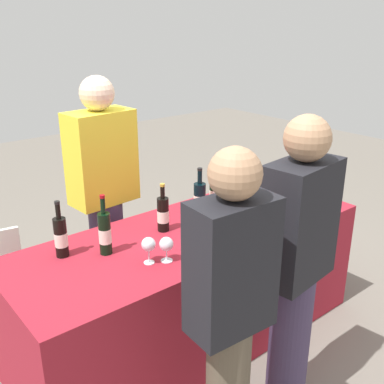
{
  "coord_description": "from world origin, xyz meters",
  "views": [
    {
      "loc": [
        -1.6,
        -1.94,
        1.98
      ],
      "look_at": [
        0.0,
        0.0,
        1.03
      ],
      "focal_mm": 42.85,
      "sensor_mm": 36.0,
      "label": 1
    }
  ],
  "objects_px": {
    "wine_bottle_3": "(200,198)",
    "wine_bottle_5": "(239,185)",
    "wine_bottle_2": "(163,214)",
    "server_pouring": "(104,191)",
    "wine_bottle_1": "(105,233)",
    "guest_0": "(230,311)",
    "wine_glass_2": "(254,207)",
    "guest_1": "(296,263)",
    "wine_bottle_4": "(214,193)",
    "wine_glass_1": "(166,245)",
    "wine_glass_0": "(149,245)",
    "wine_bottle_0": "(61,237)"
  },
  "relations": [
    {
      "from": "wine_bottle_4",
      "to": "wine_glass_2",
      "type": "height_order",
      "value": "wine_bottle_4"
    },
    {
      "from": "wine_glass_2",
      "to": "server_pouring",
      "type": "xyz_separation_m",
      "value": [
        -0.6,
        0.82,
        0.01
      ]
    },
    {
      "from": "wine_glass_2",
      "to": "wine_bottle_4",
      "type": "bearing_deg",
      "value": 94.52
    },
    {
      "from": "wine_bottle_1",
      "to": "wine_glass_2",
      "type": "bearing_deg",
      "value": -13.79
    },
    {
      "from": "wine_bottle_4",
      "to": "wine_bottle_1",
      "type": "bearing_deg",
      "value": -172.8
    },
    {
      "from": "wine_bottle_1",
      "to": "server_pouring",
      "type": "xyz_separation_m",
      "value": [
        0.33,
        0.59,
        -0.01
      ]
    },
    {
      "from": "wine_bottle_4",
      "to": "wine_glass_0",
      "type": "height_order",
      "value": "wine_bottle_4"
    },
    {
      "from": "wine_bottle_1",
      "to": "wine_bottle_5",
      "type": "xyz_separation_m",
      "value": [
        1.12,
        0.1,
        -0.01
      ]
    },
    {
      "from": "wine_bottle_4",
      "to": "wine_bottle_5",
      "type": "xyz_separation_m",
      "value": [
        0.22,
        -0.01,
        0.01
      ]
    },
    {
      "from": "wine_bottle_3",
      "to": "wine_glass_0",
      "type": "distance_m",
      "value": 0.72
    },
    {
      "from": "wine_glass_2",
      "to": "wine_bottle_0",
      "type": "bearing_deg",
      "value": 162.63
    },
    {
      "from": "wine_bottle_5",
      "to": "guest_1",
      "type": "xyz_separation_m",
      "value": [
        -0.53,
        -0.92,
        -0.03
      ]
    },
    {
      "from": "wine_bottle_5",
      "to": "guest_1",
      "type": "height_order",
      "value": "guest_1"
    },
    {
      "from": "wine_glass_0",
      "to": "wine_bottle_0",
      "type": "bearing_deg",
      "value": 131.3
    },
    {
      "from": "server_pouring",
      "to": "guest_1",
      "type": "height_order",
      "value": "server_pouring"
    },
    {
      "from": "wine_bottle_3",
      "to": "guest_0",
      "type": "bearing_deg",
      "value": -124.17
    },
    {
      "from": "wine_bottle_3",
      "to": "guest_1",
      "type": "height_order",
      "value": "guest_1"
    },
    {
      "from": "wine_glass_1",
      "to": "guest_1",
      "type": "xyz_separation_m",
      "value": [
        0.39,
        -0.54,
        -0.01
      ]
    },
    {
      "from": "wine_glass_1",
      "to": "wine_bottle_4",
      "type": "bearing_deg",
      "value": 29.64
    },
    {
      "from": "wine_glass_0",
      "to": "wine_glass_2",
      "type": "relative_size",
      "value": 1.02
    },
    {
      "from": "wine_bottle_3",
      "to": "wine_bottle_5",
      "type": "distance_m",
      "value": 0.36
    },
    {
      "from": "wine_bottle_3",
      "to": "wine_bottle_5",
      "type": "xyz_separation_m",
      "value": [
        0.36,
        0.0,
        0.0
      ]
    },
    {
      "from": "wine_bottle_0",
      "to": "wine_bottle_2",
      "type": "height_order",
      "value": "wine_bottle_0"
    },
    {
      "from": "wine_bottle_2",
      "to": "wine_bottle_5",
      "type": "height_order",
      "value": "wine_bottle_5"
    },
    {
      "from": "wine_glass_0",
      "to": "wine_bottle_2",
      "type": "bearing_deg",
      "value": 43.09
    },
    {
      "from": "wine_glass_2",
      "to": "guest_1",
      "type": "xyz_separation_m",
      "value": [
        -0.33,
        -0.59,
        -0.02
      ]
    },
    {
      "from": "wine_glass_0",
      "to": "guest_0",
      "type": "height_order",
      "value": "guest_0"
    },
    {
      "from": "server_pouring",
      "to": "guest_1",
      "type": "xyz_separation_m",
      "value": [
        0.27,
        -1.41,
        -0.02
      ]
    },
    {
      "from": "wine_bottle_0",
      "to": "wine_bottle_4",
      "type": "xyz_separation_m",
      "value": [
        1.09,
        -0.01,
        -0.01
      ]
    },
    {
      "from": "server_pouring",
      "to": "guest_0",
      "type": "xyz_separation_m",
      "value": [
        -0.24,
        -1.47,
        -0.04
      ]
    },
    {
      "from": "wine_bottle_1",
      "to": "guest_0",
      "type": "relative_size",
      "value": 0.22
    },
    {
      "from": "wine_bottle_0",
      "to": "server_pouring",
      "type": "distance_m",
      "value": 0.7
    },
    {
      "from": "wine_bottle_1",
      "to": "wine_glass_2",
      "type": "relative_size",
      "value": 2.36
    },
    {
      "from": "wine_bottle_2",
      "to": "server_pouring",
      "type": "xyz_separation_m",
      "value": [
        -0.09,
        0.56,
        0.0
      ]
    },
    {
      "from": "wine_bottle_4",
      "to": "wine_glass_0",
      "type": "relative_size",
      "value": 2.06
    },
    {
      "from": "wine_bottle_4",
      "to": "wine_glass_1",
      "type": "bearing_deg",
      "value": -150.36
    },
    {
      "from": "server_pouring",
      "to": "guest_1",
      "type": "relative_size",
      "value": 1.04
    },
    {
      "from": "wine_bottle_1",
      "to": "wine_glass_0",
      "type": "relative_size",
      "value": 2.32
    },
    {
      "from": "server_pouring",
      "to": "wine_bottle_0",
      "type": "bearing_deg",
      "value": 37.51
    },
    {
      "from": "wine_bottle_3",
      "to": "guest_1",
      "type": "bearing_deg",
      "value": -100.08
    },
    {
      "from": "wine_bottle_1",
      "to": "wine_bottle_5",
      "type": "bearing_deg",
      "value": 5.33
    },
    {
      "from": "wine_glass_2",
      "to": "wine_bottle_1",
      "type": "bearing_deg",
      "value": 166.21
    },
    {
      "from": "wine_bottle_2",
      "to": "guest_0",
      "type": "distance_m",
      "value": 0.97
    },
    {
      "from": "wine_bottle_0",
      "to": "wine_glass_0",
      "type": "relative_size",
      "value": 2.17
    },
    {
      "from": "wine_glass_2",
      "to": "guest_0",
      "type": "xyz_separation_m",
      "value": [
        -0.83,
        -0.65,
        -0.03
      ]
    },
    {
      "from": "wine_bottle_3",
      "to": "wine_bottle_4",
      "type": "bearing_deg",
      "value": 5.51
    },
    {
      "from": "wine_bottle_2",
      "to": "guest_1",
      "type": "distance_m",
      "value": 0.88
    },
    {
      "from": "wine_bottle_2",
      "to": "server_pouring",
      "type": "bearing_deg",
      "value": 98.88
    },
    {
      "from": "wine_bottle_2",
      "to": "wine_bottle_4",
      "type": "bearing_deg",
      "value": 9.08
    },
    {
      "from": "wine_bottle_3",
      "to": "wine_glass_2",
      "type": "bearing_deg",
      "value": -62.89
    }
  ]
}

